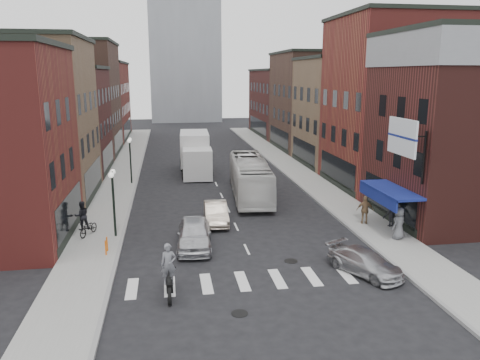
# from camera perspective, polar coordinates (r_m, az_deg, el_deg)

# --- Properties ---
(ground) EXTENTS (160.00, 160.00, 0.00)m
(ground) POSITION_cam_1_polar(r_m,az_deg,el_deg) (25.42, 1.22, -9.26)
(ground) COLOR black
(ground) RESTS_ON ground
(sidewalk_left) EXTENTS (3.00, 74.00, 0.15)m
(sidewalk_left) POSITION_cam_1_polar(r_m,az_deg,el_deg) (46.37, -14.08, 0.63)
(sidewalk_left) COLOR gray
(sidewalk_left) RESTS_ON ground
(sidewalk_right) EXTENTS (3.00, 74.00, 0.15)m
(sidewalk_right) POSITION_cam_1_polar(r_m,az_deg,el_deg) (47.88, 6.61, 1.31)
(sidewalk_right) COLOR gray
(sidewalk_right) RESTS_ON ground
(curb_left) EXTENTS (0.20, 74.00, 0.16)m
(curb_left) POSITION_cam_1_polar(r_m,az_deg,el_deg) (46.27, -12.23, 0.60)
(curb_left) COLOR gray
(curb_left) RESTS_ON ground
(curb_right) EXTENTS (0.20, 74.00, 0.16)m
(curb_right) POSITION_cam_1_polar(r_m,az_deg,el_deg) (47.52, 4.86, 1.17)
(curb_right) COLOR gray
(curb_right) RESTS_ON ground
(crosswalk_stripes) EXTENTS (12.00, 2.20, 0.01)m
(crosswalk_stripes) POSITION_cam_1_polar(r_m,az_deg,el_deg) (22.72, 2.58, -12.07)
(crosswalk_stripes) COLOR silver
(crosswalk_stripes) RESTS_ON ground
(bldg_left_mid_a) EXTENTS (10.30, 10.20, 12.30)m
(bldg_left_mid_a) POSITION_cam_1_polar(r_m,az_deg,el_deg) (38.87, -25.22, 6.58)
(bldg_left_mid_a) COLOR #87674A
(bldg_left_mid_a) RESTS_ON ground
(bldg_left_mid_b) EXTENTS (10.30, 10.20, 10.30)m
(bldg_left_mid_b) POSITION_cam_1_polar(r_m,az_deg,el_deg) (48.60, -21.90, 6.70)
(bldg_left_mid_b) COLOR #461C19
(bldg_left_mid_b) RESTS_ON ground
(bldg_left_far_a) EXTENTS (10.30, 12.20, 13.30)m
(bldg_left_far_a) POSITION_cam_1_polar(r_m,az_deg,el_deg) (59.25, -19.71, 9.27)
(bldg_left_far_a) COLOR #4C3026
(bldg_left_far_a) RESTS_ON ground
(bldg_left_far_b) EXTENTS (10.30, 16.20, 11.30)m
(bldg_left_far_b) POSITION_cam_1_polar(r_m,az_deg,el_deg) (73.09, -17.66, 9.16)
(bldg_left_far_b) COLOR maroon
(bldg_left_far_b) RESTS_ON ground
(bldg_right_corner) EXTENTS (10.30, 9.20, 12.30)m
(bldg_right_corner) POSITION_cam_1_polar(r_m,az_deg,el_deg) (33.85, 25.78, 5.78)
(bldg_right_corner) COLOR #461C19
(bldg_right_corner) RESTS_ON ground
(bldg_right_mid_a) EXTENTS (10.30, 10.20, 14.30)m
(bldg_right_mid_a) POSITION_cam_1_polar(r_m,az_deg,el_deg) (41.91, 18.55, 8.88)
(bldg_right_mid_a) COLOR maroon
(bldg_right_mid_a) RESTS_ON ground
(bldg_right_mid_b) EXTENTS (10.30, 10.20, 11.30)m
(bldg_right_mid_b) POSITION_cam_1_polar(r_m,az_deg,el_deg) (51.08, 13.28, 8.10)
(bldg_right_mid_b) COLOR #87674A
(bldg_right_mid_b) RESTS_ON ground
(bldg_right_far_a) EXTENTS (10.30, 12.20, 12.30)m
(bldg_right_far_a) POSITION_cam_1_polar(r_m,az_deg,el_deg) (61.36, 9.42, 9.47)
(bldg_right_far_a) COLOR #4C3026
(bldg_right_far_a) RESTS_ON ground
(bldg_right_far_b) EXTENTS (10.30, 16.20, 10.30)m
(bldg_right_far_b) POSITION_cam_1_polar(r_m,az_deg,el_deg) (74.82, 6.01, 9.38)
(bldg_right_far_b) COLOR #461C19
(bldg_right_far_b) RESTS_ON ground
(awning_blue) EXTENTS (1.80, 5.00, 0.78)m
(awning_blue) POSITION_cam_1_polar(r_m,az_deg,el_deg) (29.66, 17.59, -1.30)
(awning_blue) COLOR navy
(awning_blue) RESTS_ON ground
(billboard_sign) EXTENTS (1.52, 3.00, 3.70)m
(billboard_sign) POSITION_cam_1_polar(r_m,az_deg,el_deg) (27.13, 19.31, 4.85)
(billboard_sign) COLOR black
(billboard_sign) RESTS_ON ground
(streetlamp_near) EXTENTS (0.32, 1.22, 4.11)m
(streetlamp_near) POSITION_cam_1_polar(r_m,az_deg,el_deg) (28.17, -15.23, -1.29)
(streetlamp_near) COLOR black
(streetlamp_near) RESTS_ON ground
(streetlamp_far) EXTENTS (0.32, 1.22, 4.11)m
(streetlamp_far) POSITION_cam_1_polar(r_m,az_deg,el_deg) (41.84, -13.25, 3.34)
(streetlamp_far) COLOR black
(streetlamp_far) RESTS_ON ground
(bike_rack) EXTENTS (0.08, 0.68, 0.80)m
(bike_rack) POSITION_cam_1_polar(r_m,az_deg,el_deg) (26.31, -15.97, -7.72)
(bike_rack) COLOR #D8590C
(bike_rack) RESTS_ON sidewalk_left
(box_truck) EXTENTS (3.00, 9.06, 3.90)m
(box_truck) POSITION_cam_1_polar(r_m,az_deg,el_deg) (45.93, -5.47, 3.20)
(box_truck) COLOR silver
(box_truck) RESTS_ON ground
(motorcycle_rider) EXTENTS (0.68, 2.40, 2.45)m
(motorcycle_rider) POSITION_cam_1_polar(r_m,az_deg,el_deg) (20.95, -8.67, -11.02)
(motorcycle_rider) COLOR black
(motorcycle_rider) RESTS_ON ground
(transit_bus) EXTENTS (3.53, 11.31, 3.10)m
(transit_bus) POSITION_cam_1_polar(r_m,az_deg,el_deg) (37.02, 1.23, 0.32)
(transit_bus) COLOR silver
(transit_bus) RESTS_ON ground
(sedan_left_near) EXTENTS (2.21, 4.84, 1.61)m
(sedan_left_near) POSITION_cam_1_polar(r_m,az_deg,el_deg) (26.48, -5.60, -6.54)
(sedan_left_near) COLOR silver
(sedan_left_near) RESTS_ON ground
(sedan_left_far) EXTENTS (1.60, 4.20, 1.37)m
(sedan_left_far) POSITION_cam_1_polar(r_m,az_deg,el_deg) (30.65, -2.96, -4.03)
(sedan_left_far) COLOR beige
(sedan_left_far) RESTS_ON ground
(curb_car) EXTENTS (3.27, 4.38, 1.18)m
(curb_car) POSITION_cam_1_polar(r_m,az_deg,el_deg) (23.93, 14.98, -9.65)
(curb_car) COLOR #B1B2B6
(curb_car) RESTS_ON ground
(parked_bicycle) EXTENTS (1.24, 1.85, 0.92)m
(parked_bicycle) POSITION_cam_1_polar(r_m,az_deg,el_deg) (29.39, -17.97, -5.56)
(parked_bicycle) COLOR black
(parked_bicycle) RESTS_ON sidewalk_left
(ped_left_solo) EXTENTS (1.00, 0.79, 1.81)m
(ped_left_solo) POSITION_cam_1_polar(r_m,az_deg,el_deg) (30.39, -18.72, -4.13)
(ped_left_solo) COLOR black
(ped_left_solo) RESTS_ON sidewalk_left
(ped_right_a) EXTENTS (1.13, 0.68, 1.64)m
(ped_right_a) POSITION_cam_1_polar(r_m,az_deg,el_deg) (30.99, 17.94, -3.91)
(ped_right_a) COLOR black
(ped_right_a) RESTS_ON sidewalk_right
(ped_right_b) EXTENTS (1.19, 0.85, 1.82)m
(ped_right_b) POSITION_cam_1_polar(r_m,az_deg,el_deg) (30.98, 15.01, -3.55)
(ped_right_b) COLOR olive
(ped_right_b) RESTS_ON sidewalk_right
(ped_right_c) EXTENTS (1.10, 0.96, 1.90)m
(ped_right_c) POSITION_cam_1_polar(r_m,az_deg,el_deg) (28.72, 18.82, -5.02)
(ped_right_c) COLOR #5A5C62
(ped_right_c) RESTS_ON sidewalk_right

